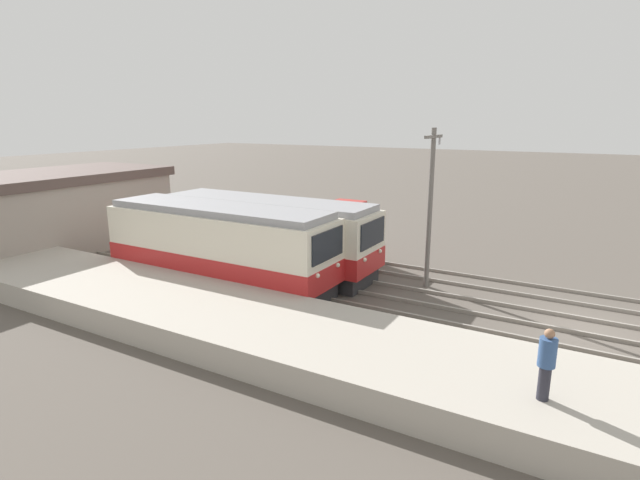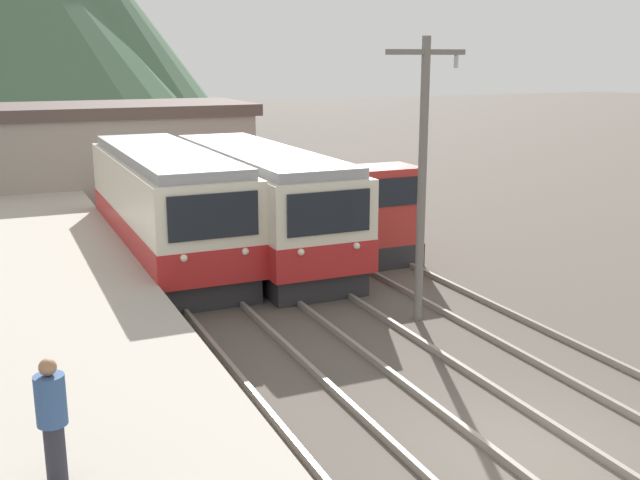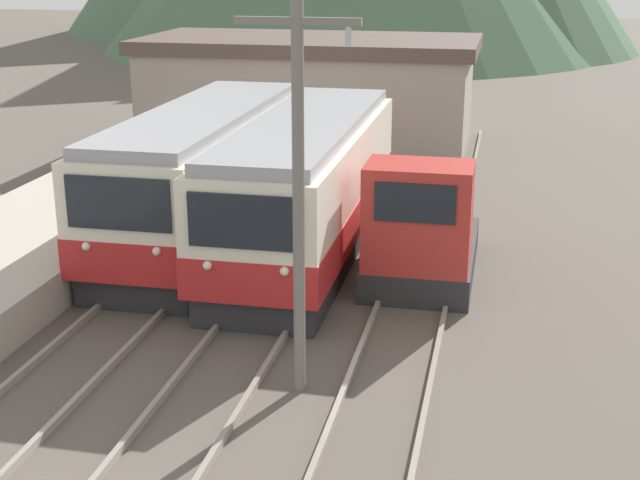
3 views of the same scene
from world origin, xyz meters
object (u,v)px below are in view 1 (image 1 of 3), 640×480
(shunting_locomotive, at_px, (318,235))
(catenary_mast_mid, at_px, (430,202))
(person_on_platform, at_px, (546,362))
(commuter_train_left, at_px, (220,249))
(commuter_train_center, at_px, (267,238))

(shunting_locomotive, distance_m, catenary_mast_mid, 6.81)
(person_on_platform, bearing_deg, commuter_train_left, 71.48)
(commuter_train_center, bearing_deg, commuter_train_left, 171.22)
(commuter_train_left, height_order, person_on_platform, commuter_train_left)
(shunting_locomotive, height_order, person_on_platform, shunting_locomotive)
(commuter_train_center, height_order, catenary_mast_mid, catenary_mast_mid)
(catenary_mast_mid, bearing_deg, person_on_platform, -147.71)
(shunting_locomotive, distance_m, person_on_platform, 15.52)
(commuter_train_left, height_order, shunting_locomotive, commuter_train_left)
(commuter_train_center, distance_m, shunting_locomotive, 3.18)
(catenary_mast_mid, bearing_deg, commuter_train_center, 101.87)
(commuter_train_center, bearing_deg, catenary_mast_mid, -78.13)
(commuter_train_left, xyz_separation_m, catenary_mast_mid, (4.31, -7.61, 2.00))
(commuter_train_center, bearing_deg, person_on_platform, -119.57)
(commuter_train_left, bearing_deg, shunting_locomotive, -13.76)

